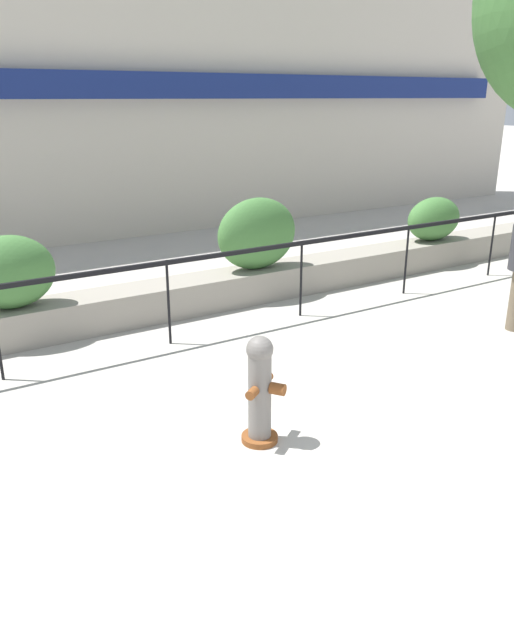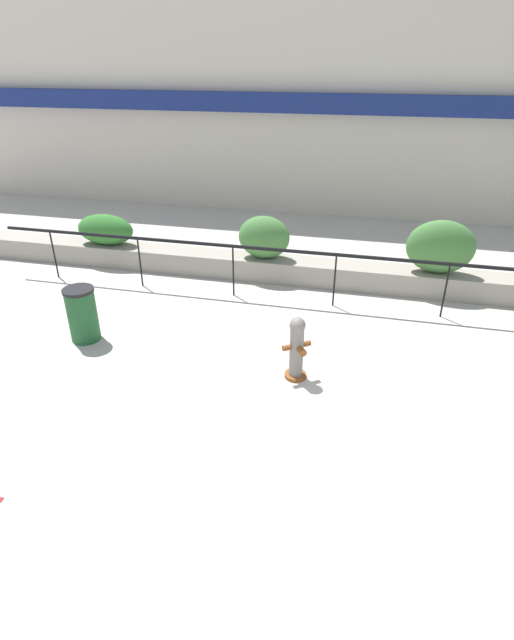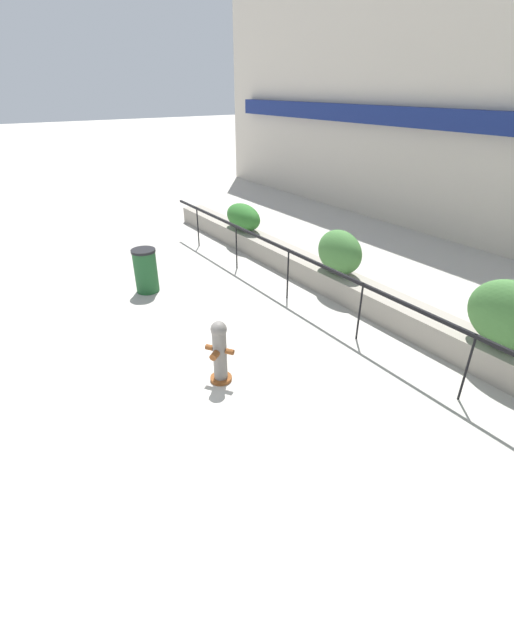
% 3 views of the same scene
% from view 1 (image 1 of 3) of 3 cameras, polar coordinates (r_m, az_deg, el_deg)
% --- Properties ---
extents(ground_plane, '(120.00, 120.00, 0.00)m').
position_cam_1_polar(ground_plane, '(5.00, 17.67, -20.18)').
color(ground_plane, '#B2ADA3').
extents(building_facade, '(30.00, 1.36, 8.00)m').
position_cam_1_polar(building_facade, '(14.67, -21.13, 21.90)').
color(building_facade, beige).
rests_on(building_facade, ground).
extents(planter_wall_low, '(18.00, 0.70, 0.50)m').
position_cam_1_polar(planter_wall_low, '(9.35, -10.77, 1.45)').
color(planter_wall_low, gray).
rests_on(planter_wall_low, ground).
extents(fence_railing_segment, '(15.00, 0.05, 1.15)m').
position_cam_1_polar(fence_railing_segment, '(8.15, -8.24, 4.51)').
color(fence_railing_segment, black).
rests_on(fence_railing_segment, ground).
extents(hedge_bush_1, '(1.17, 0.70, 0.97)m').
position_cam_1_polar(hedge_bush_1, '(8.71, -21.70, 4.07)').
color(hedge_bush_1, '#427538').
rests_on(hedge_bush_1, planter_wall_low).
extents(hedge_bush_2, '(1.40, 0.63, 1.14)m').
position_cam_1_polar(hedge_bush_2, '(10.02, 0.02, 7.90)').
color(hedge_bush_2, '#427538').
rests_on(hedge_bush_2, planter_wall_low).
extents(hedge_bush_3, '(1.22, 0.67, 0.83)m').
position_cam_1_polar(hedge_bush_3, '(12.60, 15.87, 8.89)').
color(hedge_bush_3, '#427538').
rests_on(hedge_bush_3, planter_wall_low).
extents(fire_hydrant, '(0.49, 0.49, 1.08)m').
position_cam_1_polar(fire_hydrant, '(5.87, 0.29, -6.34)').
color(fire_hydrant, brown).
rests_on(fire_hydrant, ground).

